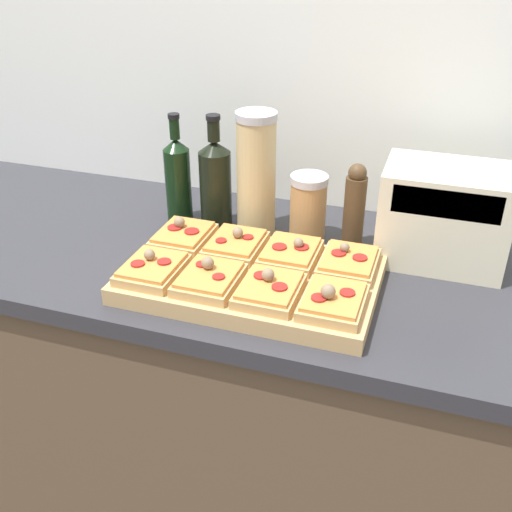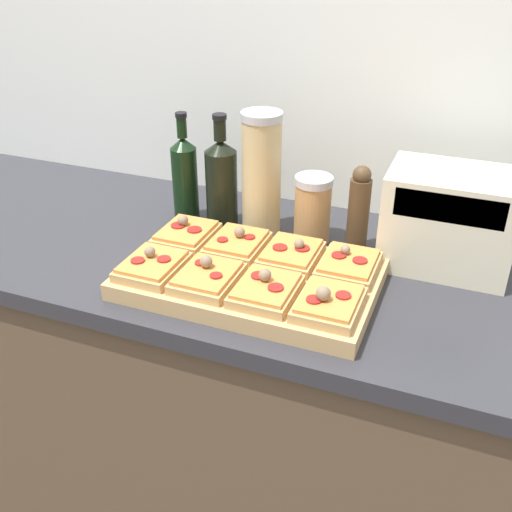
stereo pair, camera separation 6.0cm
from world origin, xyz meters
The scene contains 17 objects.
wall_back centered at (0.00, 0.67, 1.25)m, with size 6.00×0.06×2.50m.
kitchen_counter centered at (0.00, 0.32, 0.45)m, with size 2.63×0.67×0.90m.
cutting_board centered at (0.07, 0.19, 0.91)m, with size 0.52×0.32×0.04m, color tan.
pizza_slice_back_left centered at (-0.12, 0.27, 0.95)m, with size 0.12×0.14×0.05m.
pizza_slice_back_midleft centered at (0.01, 0.27, 0.95)m, with size 0.12×0.14×0.05m.
pizza_slice_back_midright centered at (0.13, 0.27, 0.95)m, with size 0.12×0.14×0.05m.
pizza_slice_back_right centered at (0.26, 0.27, 0.95)m, with size 0.12×0.14×0.05m.
pizza_slice_front_left centered at (-0.12, 0.12, 0.95)m, with size 0.12×0.14×0.05m.
pizza_slice_front_midleft centered at (0.01, 0.12, 0.95)m, with size 0.12×0.14×0.05m.
pizza_slice_front_midright centered at (0.13, 0.12, 0.95)m, with size 0.12×0.14×0.05m.
pizza_slice_front_right centered at (0.26, 0.12, 0.95)m, with size 0.12×0.14×0.06m.
olive_oil_bottle centered at (-0.20, 0.44, 1.01)m, with size 0.06×0.06×0.28m.
wine_bottle centered at (-0.10, 0.44, 1.01)m, with size 0.08×0.08×0.28m.
grain_jar_tall centered at (0.00, 0.44, 1.05)m, with size 0.10×0.10×0.30m.
grain_jar_short centered at (0.13, 0.44, 0.98)m, with size 0.09×0.09×0.16m.
pepper_mill centered at (0.24, 0.44, 1.00)m, with size 0.05×0.05×0.20m.
toaster_oven centered at (0.43, 0.44, 1.00)m, with size 0.29×0.19×0.22m.
Camera 1 is at (0.42, -0.81, 1.57)m, focal length 42.00 mm.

